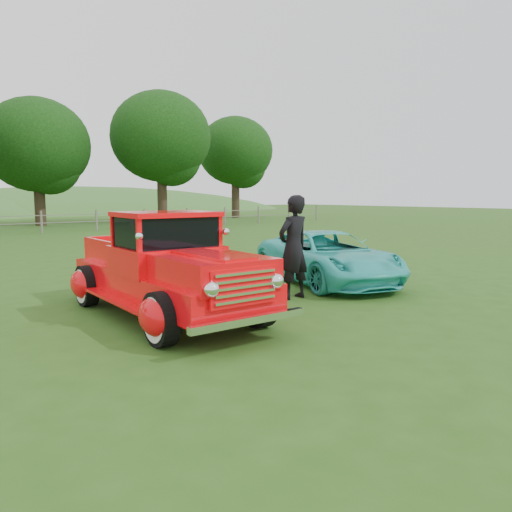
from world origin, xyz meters
TOP-DOWN VIEW (x-y plane):
  - ground at (0.00, 0.00)m, footprint 140.00×140.00m
  - tree_near_east at (5.00, 29.00)m, footprint 6.80×6.80m
  - tree_mid_east at (13.00, 27.00)m, footprint 7.20×7.20m
  - tree_far_east at (22.00, 30.00)m, footprint 6.60×6.60m
  - red_pickup at (-0.92, 1.72)m, footprint 2.41×5.06m
  - teal_sedan at (3.60, 2.17)m, footprint 3.23×4.76m
  - man at (1.75, 1.40)m, footprint 0.78×0.53m

SIDE VIEW (x-z plane):
  - ground at x=0.00m, z-range 0.00..0.00m
  - teal_sedan at x=3.60m, z-range 0.00..1.21m
  - red_pickup at x=-0.92m, z-range -0.09..1.69m
  - man at x=1.75m, z-range 0.00..2.05m
  - tree_near_east at x=5.00m, z-range 1.08..9.41m
  - tree_far_east at x=22.00m, z-range 1.43..10.29m
  - tree_mid_east at x=13.00m, z-range 1.45..10.89m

